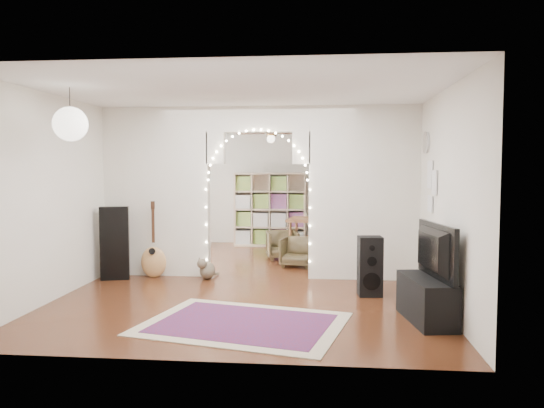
# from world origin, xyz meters

# --- Properties ---
(floor) EXTENTS (7.50, 7.50, 0.00)m
(floor) POSITION_xyz_m (0.00, 0.00, 0.00)
(floor) COLOR black
(floor) RESTS_ON ground
(ceiling) EXTENTS (5.00, 7.50, 0.02)m
(ceiling) POSITION_xyz_m (0.00, 0.00, 2.70)
(ceiling) COLOR white
(ceiling) RESTS_ON wall_back
(wall_back) EXTENTS (5.00, 0.02, 2.70)m
(wall_back) POSITION_xyz_m (0.00, 3.75, 1.35)
(wall_back) COLOR silver
(wall_back) RESTS_ON floor
(wall_front) EXTENTS (5.00, 0.02, 2.70)m
(wall_front) POSITION_xyz_m (0.00, -3.75, 1.35)
(wall_front) COLOR silver
(wall_front) RESTS_ON floor
(wall_left) EXTENTS (0.02, 7.50, 2.70)m
(wall_left) POSITION_xyz_m (-2.50, 0.00, 1.35)
(wall_left) COLOR silver
(wall_left) RESTS_ON floor
(wall_right) EXTENTS (0.02, 7.50, 2.70)m
(wall_right) POSITION_xyz_m (2.50, 0.00, 1.35)
(wall_right) COLOR silver
(wall_right) RESTS_ON floor
(divider_wall) EXTENTS (5.00, 0.20, 2.70)m
(divider_wall) POSITION_xyz_m (0.00, 0.00, 1.42)
(divider_wall) COLOR silver
(divider_wall) RESTS_ON floor
(fairy_lights) EXTENTS (1.64, 0.04, 1.60)m
(fairy_lights) POSITION_xyz_m (0.00, -0.13, 1.55)
(fairy_lights) COLOR #FFEABF
(fairy_lights) RESTS_ON divider_wall
(window) EXTENTS (0.04, 1.20, 1.40)m
(window) POSITION_xyz_m (-2.47, 1.80, 1.50)
(window) COLOR white
(window) RESTS_ON wall_left
(wall_clock) EXTENTS (0.03, 0.31, 0.31)m
(wall_clock) POSITION_xyz_m (2.48, -0.60, 2.10)
(wall_clock) COLOR white
(wall_clock) RESTS_ON wall_right
(picture_frames) EXTENTS (0.02, 0.50, 0.70)m
(picture_frames) POSITION_xyz_m (2.48, -1.00, 1.50)
(picture_frames) COLOR white
(picture_frames) RESTS_ON wall_right
(paper_lantern) EXTENTS (0.40, 0.40, 0.40)m
(paper_lantern) POSITION_xyz_m (-1.90, -2.40, 2.25)
(paper_lantern) COLOR white
(paper_lantern) RESTS_ON ceiling
(ceiling_fan) EXTENTS (1.10, 1.10, 0.30)m
(ceiling_fan) POSITION_xyz_m (0.00, 2.00, 2.40)
(ceiling_fan) COLOR #BE833F
(ceiling_fan) RESTS_ON ceiling
(area_rug) EXTENTS (2.48, 2.09, 0.02)m
(area_rug) POSITION_xyz_m (0.15, -2.59, 0.01)
(area_rug) COLOR maroon
(area_rug) RESTS_ON floor
(guitar_case) EXTENTS (0.46, 0.26, 1.14)m
(guitar_case) POSITION_xyz_m (-2.20, -0.45, 0.57)
(guitar_case) COLOR black
(guitar_case) RESTS_ON floor
(acoustic_guitar) EXTENTS (0.44, 0.25, 1.03)m
(acoustic_guitar) POSITION_xyz_m (-1.64, -0.25, 0.45)
(acoustic_guitar) COLOR #B67D49
(acoustic_guitar) RESTS_ON floor
(tabby_cat) EXTENTS (0.35, 0.55, 0.37)m
(tabby_cat) POSITION_xyz_m (-0.78, -0.27, 0.15)
(tabby_cat) COLOR brown
(tabby_cat) RESTS_ON floor
(floor_speaker) EXTENTS (0.34, 0.31, 0.81)m
(floor_speaker) POSITION_xyz_m (1.66, -1.11, 0.40)
(floor_speaker) COLOR black
(floor_speaker) RESTS_ON floor
(media_console) EXTENTS (0.55, 1.05, 0.50)m
(media_console) POSITION_xyz_m (2.20, -2.28, 0.25)
(media_console) COLOR black
(media_console) RESTS_ON floor
(tv) EXTENTS (0.31, 1.08, 0.62)m
(tv) POSITION_xyz_m (2.20, -2.28, 0.81)
(tv) COLOR black
(tv) RESTS_ON media_console
(bookcase) EXTENTS (1.62, 0.58, 1.63)m
(bookcase) POSITION_xyz_m (-0.16, 3.39, 0.81)
(bookcase) COLOR #CAB292
(bookcase) RESTS_ON floor
(dining_table) EXTENTS (1.30, 0.96, 0.76)m
(dining_table) POSITION_xyz_m (0.96, 1.93, 0.68)
(dining_table) COLOR brown
(dining_table) RESTS_ON floor
(flower_vase) EXTENTS (0.21, 0.21, 0.19)m
(flower_vase) POSITION_xyz_m (0.96, 1.93, 0.85)
(flower_vase) COLOR silver
(flower_vase) RESTS_ON dining_table
(dining_chair_left) EXTENTS (0.65, 0.66, 0.51)m
(dining_chair_left) POSITION_xyz_m (0.58, 0.91, 0.26)
(dining_chair_left) COLOR #493D24
(dining_chair_left) RESTS_ON floor
(dining_chair_right) EXTENTS (0.69, 0.70, 0.54)m
(dining_chair_right) POSITION_xyz_m (0.26, 1.64, 0.27)
(dining_chair_right) COLOR #493D24
(dining_chair_right) RESTS_ON floor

